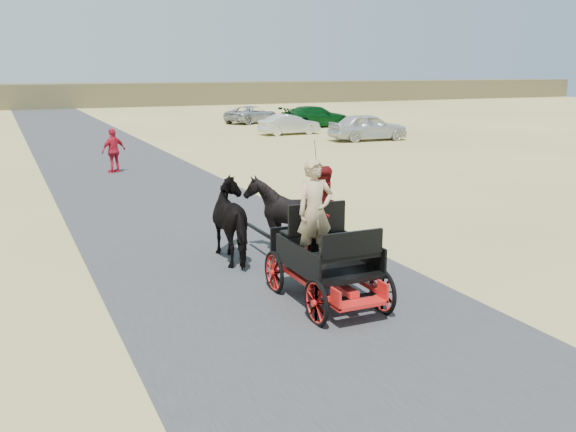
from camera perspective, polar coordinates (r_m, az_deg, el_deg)
name	(u,v)px	position (r m, az deg, el deg)	size (l,w,h in m)	color
ground	(305,312)	(10.87, 1.48, -8.55)	(140.00, 140.00, 0.00)	tan
road	(305,312)	(10.87, 1.48, -8.53)	(6.00, 140.00, 0.01)	#38383A
ridge_far	(41,96)	(71.28, -21.13, 9.93)	(140.00, 6.00, 2.40)	brown
carriage	(326,282)	(11.25, 3.38, -5.85)	(1.30, 2.40, 0.72)	black
horse_left	(237,221)	(13.55, -4.57, -0.45)	(0.91, 2.01, 1.70)	black
horse_right	(284,216)	(13.95, -0.32, -0.01)	(1.37, 1.54, 1.70)	black
driver_man	(315,212)	(10.87, 2.41, 0.38)	(0.66, 0.43, 1.80)	tan
passenger_woman	(326,209)	(11.59, 3.39, 0.61)	(0.77, 0.60, 1.58)	#660C0F
pedestrian	(114,151)	(25.87, -15.23, 5.62)	(1.01, 0.42, 1.73)	red
car_a	(368,127)	(36.64, 7.11, 7.87)	(1.79, 4.46, 1.52)	silver
car_b	(289,124)	(39.66, 0.12, 8.14)	(1.30, 3.72, 1.23)	silver
car_c	(316,117)	(44.75, 2.47, 8.82)	(2.02, 4.96, 1.44)	#0C4C19
car_d	(252,115)	(48.13, -3.24, 9.00)	(2.07, 4.50, 1.25)	#B2B2B7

